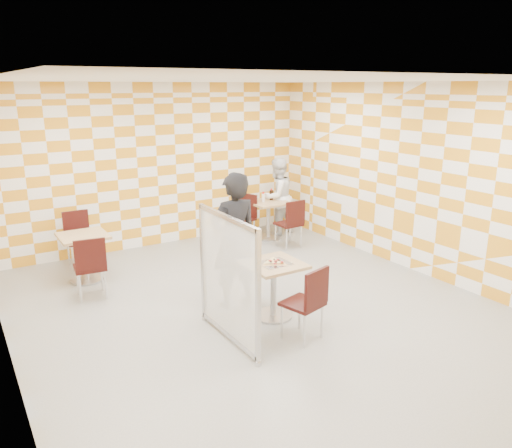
{
  "coord_description": "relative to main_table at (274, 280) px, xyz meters",
  "views": [
    {
      "loc": [
        -3.31,
        -5.25,
        2.94
      ],
      "look_at": [
        0.1,
        0.2,
        1.15
      ],
      "focal_mm": 35.0,
      "sensor_mm": 36.0,
      "label": 1
    }
  ],
  "objects": [
    {
      "name": "soda_bottle",
      "position": [
        2.0,
        3.05,
        0.34
      ],
      "size": [
        0.07,
        0.07,
        0.23
      ],
      "color": "black",
      "rests_on": "second_table"
    },
    {
      "name": "empty_table",
      "position": [
        -1.77,
        2.59,
        0.0
      ],
      "size": [
        0.7,
        0.7,
        0.75
      ],
      "color": "tan",
      "rests_on": "ground"
    },
    {
      "name": "man_dark",
      "position": [
        -0.25,
        0.58,
        0.42
      ],
      "size": [
        0.69,
        0.46,
        1.86
      ],
      "primitive_type": "imported",
      "rotation": [
        0.0,
        0.0,
        3.13
      ],
      "color": "black",
      "rests_on": "ground"
    },
    {
      "name": "man_white",
      "position": [
        2.2,
        3.14,
        0.27
      ],
      "size": [
        0.85,
        0.72,
        1.56
      ],
      "primitive_type": "imported",
      "rotation": [
        0.0,
        0.0,
        3.32
      ],
      "color": "white",
      "rests_on": "ground"
    },
    {
      "name": "sport_bottle",
      "position": [
        1.77,
        3.0,
        0.33
      ],
      "size": [
        0.06,
        0.06,
        0.2
      ],
      "color": "white",
      "rests_on": "second_table"
    },
    {
      "name": "chair_empty_near",
      "position": [
        -1.87,
        1.82,
        0.04
      ],
      "size": [
        0.47,
        0.48,
        0.92
      ],
      "color": "black",
      "rests_on": "ground"
    },
    {
      "name": "chair_second_side",
      "position": [
        1.39,
        3.06,
        0.04
      ],
      "size": [
        0.54,
        0.53,
        0.92
      ],
      "color": "black",
      "rests_on": "ground"
    },
    {
      "name": "room_shell",
      "position": [
        -0.07,
        0.82,
        0.99
      ],
      "size": [
        7.0,
        7.0,
        7.0
      ],
      "color": "gray",
      "rests_on": "ground"
    },
    {
      "name": "chair_empty_far",
      "position": [
        -1.67,
        3.37,
        0.04
      ],
      "size": [
        0.43,
        0.44,
        0.92
      ],
      "color": "black",
      "rests_on": "ground"
    },
    {
      "name": "partition",
      "position": [
        -0.81,
        -0.25,
        0.28
      ],
      "size": [
        0.08,
        1.38,
        1.55
      ],
      "color": "white",
      "rests_on": "ground"
    },
    {
      "name": "chair_second_front",
      "position": [
        1.88,
        2.2,
        0.04
      ],
      "size": [
        0.44,
        0.45,
        0.92
      ],
      "color": "black",
      "rests_on": "ground"
    },
    {
      "name": "second_table",
      "position": [
        1.87,
        2.96,
        0.0
      ],
      "size": [
        0.7,
        0.7,
        0.75
      ],
      "color": "tan",
      "rests_on": "ground"
    },
    {
      "name": "main_table",
      "position": [
        0.0,
        0.0,
        0.0
      ],
      "size": [
        0.7,
        0.7,
        0.75
      ],
      "color": "tan",
      "rests_on": "ground"
    },
    {
      "name": "pizza_on_foil",
      "position": [
        -0.0,
        -0.02,
        0.26
      ],
      "size": [
        0.4,
        0.4,
        0.04
      ],
      "color": "silver",
      "rests_on": "main_table"
    },
    {
      "name": "chair_main_front",
      "position": [
        -0.01,
        -0.75,
        0.04
      ],
      "size": [
        0.52,
        0.52,
        0.92
      ],
      "color": "black",
      "rests_on": "ground"
    }
  ]
}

